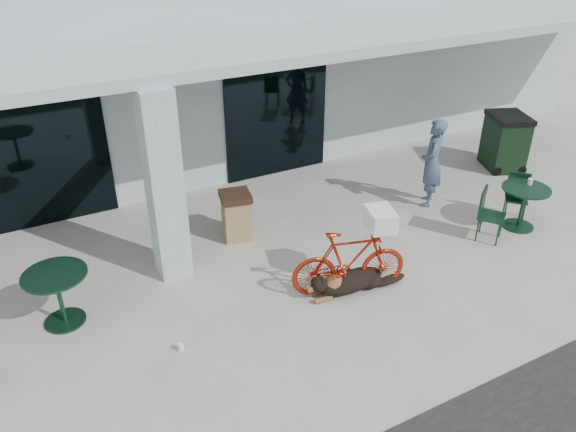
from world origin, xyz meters
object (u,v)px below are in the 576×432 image
dog (352,280)px  trash_receptacle (236,216)px  cafe_chair_far_a (492,216)px  person (432,163)px  cafe_table_near (60,298)px  cafe_chair_far_b (516,198)px  cafe_table_far (522,208)px  bicycle (349,261)px  wheeled_bin (505,142)px

dog → trash_receptacle: (-0.95, 2.35, 0.24)m
cafe_chair_far_a → person: 1.66m
cafe_table_near → cafe_chair_far_a: 7.29m
cafe_chair_far_b → person: person is taller
cafe_table_far → trash_receptacle: trash_receptacle is taller
person → trash_receptacle: 4.02m
dog → cafe_chair_far_b: 4.09m
cafe_table_far → cafe_chair_far_a: size_ratio=0.90×
bicycle → cafe_chair_far_a: bicycle is taller
cafe_table_near → cafe_table_far: cafe_table_near is taller
bicycle → cafe_table_far: bearing=-72.1°
trash_receptacle → bicycle: bearing=-68.9°
cafe_chair_far_b → person: bearing=175.1°
dog → trash_receptacle: trash_receptacle is taller
cafe_table_far → cafe_chair_far_b: cafe_chair_far_b is taller
bicycle → trash_receptacle: (-0.89, 2.31, -0.10)m
bicycle → cafe_chair_far_a: size_ratio=1.88×
person → cafe_chair_far_a: bearing=46.0°
cafe_chair_far_b → wheeled_bin: bearing=94.3°
cafe_table_far → person: bearing=119.9°
dog → cafe_table_near: (-4.13, 1.35, 0.22)m
dog → bicycle: bearing=148.8°
cafe_chair_far_a → person: person is taller
person → wheeled_bin: 2.78m
cafe_chair_far_b → wheeled_bin: size_ratio=0.71×
trash_receptacle → cafe_chair_far_a: bearing=-28.9°
cafe_table_near → cafe_table_far: (8.03, -1.16, -0.02)m
bicycle → person: person is taller
person → trash_receptacle: bearing=-54.8°
cafe_chair_far_a → person: (-0.06, 1.61, 0.41)m
dog → cafe_chair_far_b: bearing=11.8°
dog → trash_receptacle: bearing=117.0°
cafe_table_near → cafe_chair_far_b: (8.18, -0.87, 0.02)m
bicycle → cafe_table_far: (3.95, 0.15, -0.14)m
dog → person: 3.54m
cafe_table_far → wheeled_bin: wheeled_bin is taller
bicycle → dog: (0.05, -0.04, -0.34)m
bicycle → cafe_table_near: bicycle is taller
cafe_table_far → cafe_table_near: bearing=171.8°
person → cafe_table_near: bearing=-43.0°
cafe_table_near → trash_receptacle: (3.18, 1.00, 0.03)m
dog → person: person is taller
cafe_table_far → trash_receptacle: 5.31m
dog → cafe_table_near: cafe_table_near is taller
trash_receptacle → wheeled_bin: 6.65m
dog → cafe_chair_far_a: 3.08m
bicycle → cafe_table_far: 3.96m
bicycle → cafe_table_near: bearing=87.9°
dog → cafe_table_far: (3.90, 0.19, 0.20)m
person → trash_receptacle: size_ratio=1.99×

